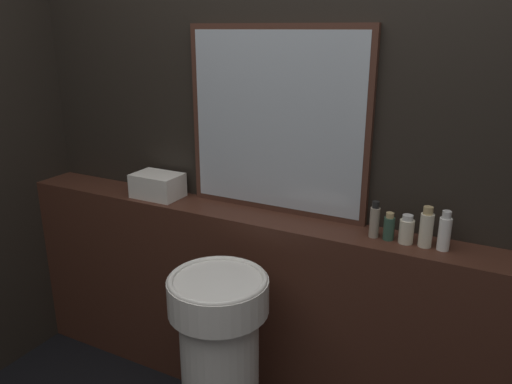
{
  "coord_description": "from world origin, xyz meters",
  "views": [
    {
      "loc": [
        0.84,
        -0.6,
        1.72
      ],
      "look_at": [
        -0.06,
        1.11,
        1.09
      ],
      "focal_mm": 35.0,
      "sensor_mm": 36.0,
      "label": 1
    }
  ],
  "objects_px": {
    "towel_stack": "(158,185)",
    "hand_soap_bottle": "(445,232)",
    "shampoo_bottle": "(375,221)",
    "mirror": "(276,122)",
    "conditioner_bottle": "(389,227)",
    "body_wash_bottle": "(426,228)",
    "pedestal_sink": "(220,364)",
    "lotion_bottle": "(407,230)"
  },
  "relations": [
    {
      "from": "towel_stack",
      "to": "hand_soap_bottle",
      "type": "relative_size",
      "value": 1.52
    },
    {
      "from": "hand_soap_bottle",
      "to": "shampoo_bottle",
      "type": "bearing_deg",
      "value": 180.0
    },
    {
      "from": "mirror",
      "to": "conditioner_bottle",
      "type": "xyz_separation_m",
      "value": [
        0.53,
        -0.09,
        -0.35
      ]
    },
    {
      "from": "shampoo_bottle",
      "to": "conditioner_bottle",
      "type": "height_order",
      "value": "shampoo_bottle"
    },
    {
      "from": "shampoo_bottle",
      "to": "body_wash_bottle",
      "type": "relative_size",
      "value": 0.93
    },
    {
      "from": "hand_soap_bottle",
      "to": "pedestal_sink",
      "type": "bearing_deg",
      "value": -149.87
    },
    {
      "from": "towel_stack",
      "to": "lotion_bottle",
      "type": "bearing_deg",
      "value": 0.0
    },
    {
      "from": "towel_stack",
      "to": "conditioner_bottle",
      "type": "bearing_deg",
      "value": 0.0
    },
    {
      "from": "mirror",
      "to": "shampoo_bottle",
      "type": "distance_m",
      "value": 0.59
    },
    {
      "from": "conditioner_bottle",
      "to": "body_wash_bottle",
      "type": "xyz_separation_m",
      "value": [
        0.14,
        0.0,
        0.02
      ]
    },
    {
      "from": "lotion_bottle",
      "to": "body_wash_bottle",
      "type": "height_order",
      "value": "body_wash_bottle"
    },
    {
      "from": "shampoo_bottle",
      "to": "pedestal_sink",
      "type": "bearing_deg",
      "value": -137.83
    },
    {
      "from": "mirror",
      "to": "lotion_bottle",
      "type": "height_order",
      "value": "mirror"
    },
    {
      "from": "body_wash_bottle",
      "to": "conditioner_bottle",
      "type": "bearing_deg",
      "value": 180.0
    },
    {
      "from": "mirror",
      "to": "body_wash_bottle",
      "type": "distance_m",
      "value": 0.75
    },
    {
      "from": "lotion_bottle",
      "to": "towel_stack",
      "type": "bearing_deg",
      "value": 180.0
    },
    {
      "from": "pedestal_sink",
      "to": "lotion_bottle",
      "type": "height_order",
      "value": "lotion_bottle"
    },
    {
      "from": "lotion_bottle",
      "to": "pedestal_sink",
      "type": "bearing_deg",
      "value": -144.45
    },
    {
      "from": "shampoo_bottle",
      "to": "mirror",
      "type": "bearing_deg",
      "value": 168.86
    },
    {
      "from": "towel_stack",
      "to": "lotion_bottle",
      "type": "height_order",
      "value": "towel_stack"
    },
    {
      "from": "pedestal_sink",
      "to": "lotion_bottle",
      "type": "distance_m",
      "value": 0.9
    },
    {
      "from": "conditioner_bottle",
      "to": "hand_soap_bottle",
      "type": "distance_m",
      "value": 0.2
    },
    {
      "from": "conditioner_bottle",
      "to": "body_wash_bottle",
      "type": "relative_size",
      "value": 0.7
    },
    {
      "from": "towel_stack",
      "to": "lotion_bottle",
      "type": "distance_m",
      "value": 1.19
    },
    {
      "from": "mirror",
      "to": "towel_stack",
      "type": "relative_size",
      "value": 3.59
    },
    {
      "from": "towel_stack",
      "to": "body_wash_bottle",
      "type": "relative_size",
      "value": 1.47
    },
    {
      "from": "mirror",
      "to": "hand_soap_bottle",
      "type": "height_order",
      "value": "mirror"
    },
    {
      "from": "hand_soap_bottle",
      "to": "body_wash_bottle",
      "type": "bearing_deg",
      "value": 180.0
    },
    {
      "from": "lotion_bottle",
      "to": "body_wash_bottle",
      "type": "relative_size",
      "value": 0.71
    },
    {
      "from": "towel_stack",
      "to": "hand_soap_bottle",
      "type": "height_order",
      "value": "hand_soap_bottle"
    },
    {
      "from": "towel_stack",
      "to": "body_wash_bottle",
      "type": "xyz_separation_m",
      "value": [
        1.26,
        0.0,
        0.02
      ]
    },
    {
      "from": "shampoo_bottle",
      "to": "conditioner_bottle",
      "type": "relative_size",
      "value": 1.33
    },
    {
      "from": "shampoo_bottle",
      "to": "hand_soap_bottle",
      "type": "distance_m",
      "value": 0.26
    },
    {
      "from": "towel_stack",
      "to": "conditioner_bottle",
      "type": "xyz_separation_m",
      "value": [
        1.12,
        0.0,
        -0.01
      ]
    },
    {
      "from": "body_wash_bottle",
      "to": "hand_soap_bottle",
      "type": "height_order",
      "value": "body_wash_bottle"
    },
    {
      "from": "towel_stack",
      "to": "hand_soap_bottle",
      "type": "distance_m",
      "value": 1.32
    },
    {
      "from": "pedestal_sink",
      "to": "towel_stack",
      "type": "height_order",
      "value": "towel_stack"
    },
    {
      "from": "mirror",
      "to": "shampoo_bottle",
      "type": "bearing_deg",
      "value": -11.14
    },
    {
      "from": "mirror",
      "to": "lotion_bottle",
      "type": "xyz_separation_m",
      "value": [
        0.6,
        -0.09,
        -0.35
      ]
    },
    {
      "from": "conditioner_bottle",
      "to": "hand_soap_bottle",
      "type": "relative_size",
      "value": 0.73
    },
    {
      "from": "pedestal_sink",
      "to": "hand_soap_bottle",
      "type": "relative_size",
      "value": 5.52
    },
    {
      "from": "lotion_bottle",
      "to": "hand_soap_bottle",
      "type": "height_order",
      "value": "hand_soap_bottle"
    }
  ]
}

